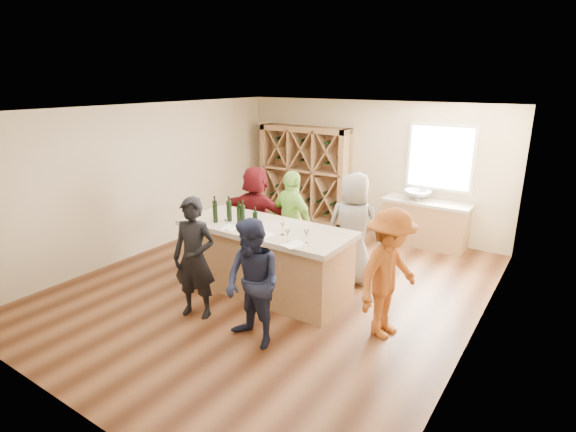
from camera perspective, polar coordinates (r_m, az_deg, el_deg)
The scene contains 35 objects.
floor at distance 7.44m, azimuth -1.52°, elevation -9.12°, with size 6.00×7.00×0.10m, color #58321C.
ceiling at distance 6.68m, azimuth -1.72°, elevation 13.78°, with size 6.00×7.00×0.10m, color white.
wall_back at distance 9.95m, azimuth 10.38°, elevation 6.19°, with size 6.00×0.10×2.80m, color #C8B591.
wall_front at distance 4.68m, azimuth -27.92°, elevation -8.11°, with size 6.00×0.10×2.80m, color #C8B591.
wall_left at distance 8.99m, azimuth -17.72°, elevation 4.50°, with size 0.10×7.00×2.80m, color #C8B591.
wall_right at distance 5.79m, azimuth 23.85°, elevation -2.90°, with size 0.10×7.00×2.80m, color #C8B591.
window_frame at distance 9.33m, azimuth 18.79°, elevation 7.04°, with size 1.30×0.06×1.30m, color white.
window_pane at distance 9.30m, azimuth 18.73°, elevation 7.01°, with size 1.18×0.01×1.18m, color white.
wine_rack at distance 10.45m, azimuth 2.09°, elevation 5.30°, with size 2.20×0.45×2.20m, color #987048.
back_counter_base at distance 9.41m, azimuth 17.00°, elevation -1.02°, with size 1.60×0.58×0.86m, color #987048.
back_counter_top at distance 9.28m, azimuth 17.24°, elevation 1.68°, with size 1.70×0.62×0.06m, color #B5A994.
sink at distance 9.31m, azimuth 16.14°, elevation 2.60°, with size 0.54×0.54×0.19m, color silver.
faucet at distance 9.46m, azimuth 16.51°, elevation 3.15°, with size 0.02×0.02×0.30m, color silver.
tasting_counter_base at distance 7.05m, azimuth -2.87°, elevation -5.75°, with size 2.60×1.00×1.00m, color #987048.
tasting_counter_top at distance 6.86m, azimuth -2.94°, elevation -1.59°, with size 2.72×1.12×0.08m, color #B5A994.
wine_bottle_a at distance 7.19m, azimuth -9.25°, elevation 0.71°, with size 0.08×0.08×0.31m, color black.
wine_bottle_b at distance 7.06m, azimuth -9.22°, elevation 0.35°, with size 0.07×0.07×0.30m, color black.
wine_bottle_c at distance 7.08m, azimuth -7.48°, elevation 0.62°, with size 0.08×0.08×0.33m, color black.
wine_bottle_d at distance 6.87m, azimuth -6.23°, elevation -0.01°, with size 0.07×0.07×0.29m, color black.
wine_bottle_e at distance 6.86m, azimuth -5.78°, elevation 0.08°, with size 0.08×0.08×0.32m, color black.
wine_glass_a at distance 6.69m, azimuth -7.84°, elevation -1.11°, with size 0.06×0.06×0.17m, color white.
wine_glass_b at distance 6.37m, azimuth -4.10°, elevation -1.93°, with size 0.06×0.06×0.16m, color white.
wine_glass_c at distance 6.11m, azimuth -0.05°, elevation -2.58°, with size 0.07×0.07×0.19m, color white.
wine_glass_d at distance 6.43m, azimuth -0.71°, elevation -1.67°, with size 0.07×0.07×0.18m, color white.
wine_glass_e at distance 6.10m, azimuth 2.33°, elevation -2.62°, with size 0.08×0.08×0.20m, color white.
tasting_menu_a at distance 6.82m, azimuth -7.39°, elevation -1.45°, with size 0.21×0.29×0.00m, color white.
tasting_menu_b at distance 6.44m, azimuth -3.42°, elevation -2.46°, with size 0.24×0.33×0.00m, color white.
tasting_menu_c at distance 6.09m, azimuth 0.80°, elevation -3.62°, with size 0.23×0.32×0.00m, color white.
person_near_left at distance 6.34m, azimuth -11.80°, elevation -5.28°, with size 0.63×0.46×1.72m, color black.
person_near_right at distance 5.59m, azimuth -4.49°, elevation -8.59°, with size 0.80×0.44×1.64m, color #191E38.
person_server at distance 5.87m, azimuth 12.72°, elevation -7.20°, with size 1.11×0.52×1.72m, color #994C19.
person_far_mid at distance 7.72m, azimuth 0.52°, elevation -0.66°, with size 1.03×0.53×1.76m, color #8CC64C.
person_far_right at distance 7.28m, azimuth 8.31°, elevation -1.63°, with size 0.90×0.59×1.84m, color slate.
person_far_left at distance 8.29m, azimuth -4.06°, elevation 0.45°, with size 1.61×0.58×1.73m, color #590F14.
wine_bottle_f at distance 6.55m, azimuth -4.18°, elevation -0.79°, with size 0.07×0.07×0.30m, color black.
Camera 1 is at (3.87, -5.43, 3.24)m, focal length 28.00 mm.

